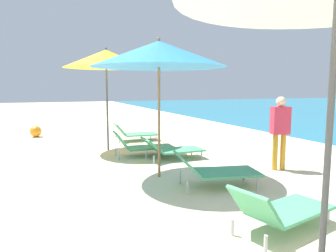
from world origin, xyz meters
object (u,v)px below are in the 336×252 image
lounger_farthest_inland (142,145)px  beach_ball (36,131)px  lounger_second_shoreside (281,209)px  lounger_third_inland (215,170)px  umbrella_farthest (106,59)px  lounger_third_shoreside (172,149)px  person_walking_near (280,126)px  umbrella_third (159,54)px  lounger_farthest_shoreside (134,133)px

lounger_farthest_inland → beach_ball: bearing=123.3°
lounger_second_shoreside → lounger_farthest_inland: 4.61m
lounger_third_inland → umbrella_farthest: umbrella_farthest is taller
lounger_third_shoreside → person_walking_near: (1.71, -1.72, 0.66)m
umbrella_third → lounger_farthest_inland: (0.23, 1.90, -2.05)m
lounger_farthest_shoreside → person_walking_near: (1.82, -4.61, 0.66)m
lounger_third_shoreside → lounger_third_inland: 2.24m
lounger_third_inland → person_walking_near: (1.83, 0.52, 0.62)m
lounger_second_shoreside → lounger_farthest_shoreside: lounger_second_shoreside is taller
lounger_second_shoreside → lounger_third_inland: 1.75m
lounger_third_shoreside → umbrella_farthest: (-1.21, 1.67, 2.21)m
umbrella_farthest → lounger_third_shoreside: bearing=-54.1°
umbrella_third → lounger_third_inland: (0.68, -0.95, -2.02)m
lounger_third_inland → umbrella_third: bearing=137.3°
lounger_farthest_inland → person_walking_near: bearing=-43.0°
umbrella_farthest → person_walking_near: 4.73m
lounger_third_inland → umbrella_farthest: (-1.09, 3.91, 2.17)m
umbrella_third → beach_ball: bearing=110.4°
umbrella_third → lounger_third_shoreside: bearing=58.2°
lounger_farthest_inland → beach_ball: 4.98m
lounger_second_shoreside → umbrella_third: size_ratio=0.57×
lounger_farthest_inland → person_walking_near: person_walking_near is taller
lounger_third_inland → person_walking_near: size_ratio=1.00×
lounger_third_inland → lounger_farthest_inland: 2.89m
umbrella_third → lounger_farthest_inland: size_ratio=1.73×
person_walking_near → beach_ball: size_ratio=3.92×
lounger_farthest_shoreside → lounger_third_inland: bearing=-88.1°
lounger_farthest_shoreside → umbrella_farthest: bearing=-130.0°
umbrella_third → lounger_third_inland: umbrella_third is taller
umbrella_third → lounger_farthest_inland: umbrella_third is taller
umbrella_third → lounger_third_shoreside: size_ratio=1.79×
umbrella_third → lounger_third_inland: size_ratio=1.71×
lounger_third_shoreside → lounger_farthest_shoreside: (-0.12, 2.88, 0.00)m
umbrella_third → umbrella_farthest: (-0.41, 2.96, 0.14)m
lounger_farthest_shoreside → lounger_farthest_inland: bearing=-99.3°
umbrella_farthest → lounger_farthest_shoreside: size_ratio=1.98×
person_walking_near → beach_ball: 8.21m
lounger_third_inland → lounger_farthest_inland: bearing=110.8°
umbrella_third → lounger_farthest_shoreside: (0.68, 4.17, -2.07)m
lounger_third_shoreside → lounger_farthest_inland: (-0.57, 0.61, 0.01)m
lounger_third_shoreside → lounger_third_inland: size_ratio=0.95×
lounger_second_shoreside → beach_ball: 9.33m
lounger_third_shoreside → umbrella_farthest: size_ratio=0.53×
umbrella_third → lounger_third_shoreside: (0.80, 1.29, -2.07)m
umbrella_farthest → lounger_farthest_shoreside: 2.75m
lounger_second_shoreside → lounger_third_shoreside: (0.24, 3.98, -0.01)m
lounger_second_shoreside → lounger_third_shoreside: 3.99m
beach_ball → lounger_second_shoreside: bearing=-72.1°
umbrella_third → umbrella_farthest: bearing=97.9°
lounger_second_shoreside → lounger_farthest_inland: lounger_farthest_inland is taller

